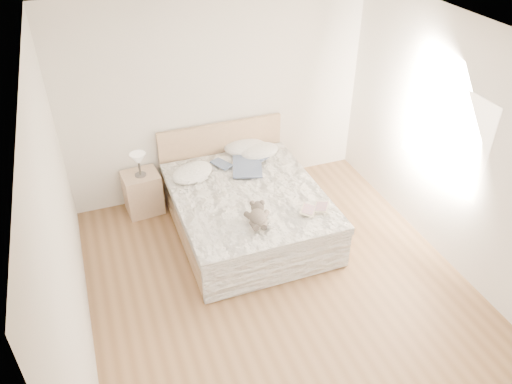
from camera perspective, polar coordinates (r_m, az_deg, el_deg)
floor at (r=5.54m, az=3.07°, el=-11.28°), size 4.00×4.50×0.00m
ceiling at (r=4.07m, az=4.27°, el=16.25°), size 4.00×4.50×0.00m
wall_back at (r=6.53m, az=-4.41°, el=10.79°), size 4.00×0.02×2.70m
wall_left at (r=4.40m, az=-21.17°, el=-4.80°), size 0.02×4.50×2.70m
wall_right at (r=5.68m, az=22.47°, el=4.26°), size 0.02×4.50×2.70m
window at (r=5.82m, az=20.76°, el=6.53°), size 0.02×1.30×1.10m
bed at (r=6.18m, az=-1.15°, el=-1.84°), size 1.72×2.14×1.00m
nightstand at (r=6.66m, az=-12.82°, el=-0.07°), size 0.48×0.44×0.56m
table_lamp at (r=6.38m, az=-13.30°, el=3.57°), size 0.21×0.21×0.31m
pillow_left at (r=6.28m, az=-7.27°, el=2.22°), size 0.69×0.62×0.17m
pillow_middle at (r=6.78m, az=-1.18°, el=5.13°), size 0.66×0.52×0.18m
pillow_right at (r=6.69m, az=0.42°, el=4.69°), size 0.61×0.49×0.16m
blouse at (r=6.38m, az=-1.01°, el=2.95°), size 0.74×0.77×0.02m
photo_book at (r=6.18m, az=-7.07°, el=1.53°), size 0.33×0.27×0.02m
childrens_book at (r=5.66m, az=6.74°, el=-1.94°), size 0.40×0.38×0.02m
teddy_bear at (r=5.39m, az=0.20°, el=-3.51°), size 0.31×0.39×0.18m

